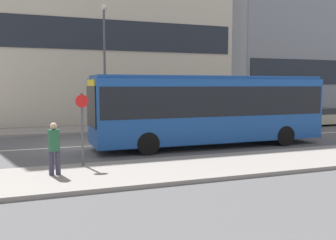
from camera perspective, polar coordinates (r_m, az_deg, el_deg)
name	(u,v)px	position (r m, az deg, el deg)	size (l,w,h in m)	color
ground_plane	(83,146)	(18.22, -12.87, -3.94)	(120.00, 120.00, 0.00)	#4F4F51
sidewalk_near	(109,175)	(12.16, -8.96, -8.21)	(44.00, 3.50, 0.13)	gray
sidewalk_far	(69,130)	(24.37, -14.81, -1.51)	(44.00, 3.50, 0.13)	gray
lane_centerline	(83,146)	(18.22, -12.87, -3.93)	(41.80, 0.16, 0.01)	silver
apartment_block_right_tower	(292,39)	(39.06, 18.43, 11.69)	(13.82, 6.10, 14.80)	gray
city_bus	(209,106)	(17.74, 6.34, 2.11)	(11.09, 2.58, 3.32)	#194793
parked_car_0	(269,118)	(26.39, 15.07, 0.24)	(3.99, 1.79, 1.34)	maroon
parked_car_1	(321,117)	(29.20, 22.31, 0.44)	(3.90, 1.75, 1.26)	#A39E84
pedestrian_near_stop	(54,146)	(12.03, -16.96, -3.74)	(0.35, 0.34, 1.63)	#383347
bus_stop_sign	(82,123)	(13.11, -12.94, -0.49)	(0.44, 0.12, 2.50)	#4C4C51
street_lamp	(104,55)	(23.84, -9.66, 9.76)	(0.36, 0.36, 7.70)	#4C4C51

